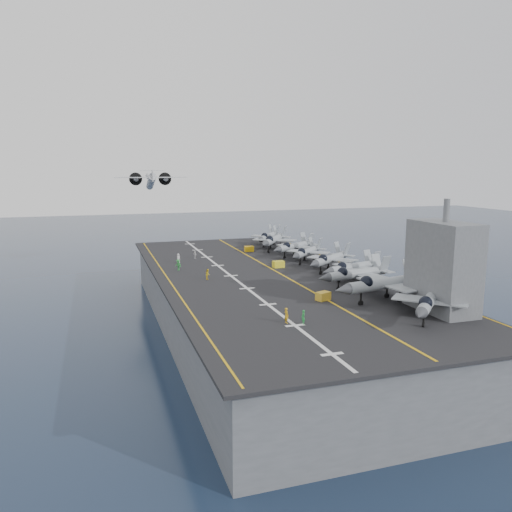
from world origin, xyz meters
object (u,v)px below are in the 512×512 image
object	(u,v)px
fighter_jet_0	(429,300)
transport_plane	(151,182)
island_superstructure	(443,256)
tow_cart_a	(323,296)

from	to	relation	value
fighter_jet_0	transport_plane	xyz separation A→B (m)	(-24.73, 88.17, 12.89)
island_superstructure	fighter_jet_0	world-z (taller)	island_superstructure
fighter_jet_0	transport_plane	bearing A→B (deg)	105.67
island_superstructure	tow_cart_a	world-z (taller)	island_superstructure
tow_cart_a	transport_plane	world-z (taller)	transport_plane
fighter_jet_0	tow_cart_a	bearing A→B (deg)	126.05
tow_cart_a	transport_plane	distance (m)	78.96
fighter_jet_0	island_superstructure	bearing A→B (deg)	33.52
tow_cart_a	transport_plane	bearing A→B (deg)	101.78
island_superstructure	tow_cart_a	size ratio (longest dim) A/B	6.34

